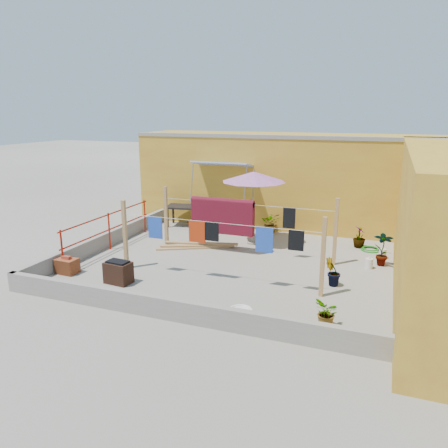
{
  "coord_description": "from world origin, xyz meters",
  "views": [
    {
      "loc": [
        3.69,
        -10.52,
        3.97
      ],
      "look_at": [
        -0.44,
        0.3,
        0.96
      ],
      "focal_mm": 35.0,
      "sensor_mm": 36.0,
      "label": 1
    }
  ],
  "objects": [
    {
      "name": "plant_right_c",
      "position": [
        2.82,
        -2.8,
        0.28
      ],
      "size": [
        0.55,
        0.6,
        0.55
      ],
      "primitive_type": "imported",
      "rotation": [
        0.0,
        0.0,
        4.99
      ],
      "color": "#1E5C1A",
      "rests_on": "ground"
    },
    {
      "name": "plant_back_a",
      "position": [
        0.14,
        3.2,
        0.35
      ],
      "size": [
        0.75,
        0.69,
        0.7
      ],
      "primitive_type": "imported",
      "rotation": [
        0.0,
        0.0,
        0.25
      ],
      "color": "#1E5C1A",
      "rests_on": "ground"
    },
    {
      "name": "brazier",
      "position": [
        -2.12,
        -2.33,
        0.27
      ],
      "size": [
        0.65,
        0.46,
        0.55
      ],
      "color": "#321B13",
      "rests_on": "ground"
    },
    {
      "name": "water_jug_b",
      "position": [
        3.39,
        0.81,
        0.14
      ],
      "size": [
        0.2,
        0.2,
        0.31
      ],
      "color": "silver",
      "rests_on": "ground"
    },
    {
      "name": "clothesline_rig",
      "position": [
        -0.54,
        0.57,
        1.02
      ],
      "size": [
        5.09,
        2.35,
        1.8
      ],
      "color": "tan",
      "rests_on": "ground"
    },
    {
      "name": "ground",
      "position": [
        0.0,
        0.0,
        0.0
      ],
      "size": [
        80.0,
        80.0,
        0.0
      ],
      "primitive_type": "plane",
      "color": "#9E998E",
      "rests_on": "ground"
    },
    {
      "name": "lumber_pile",
      "position": [
        -1.49,
        0.83,
        0.07
      ],
      "size": [
        2.25,
        1.19,
        0.14
      ],
      "color": "tan",
      "rests_on": "ground"
    },
    {
      "name": "water_jug_a",
      "position": [
        3.7,
        1.78,
        0.14
      ],
      "size": [
        0.2,
        0.2,
        0.31
      ],
      "color": "silver",
      "rests_on": "ground"
    },
    {
      "name": "patio_umbrella",
      "position": [
        -0.08,
        1.85,
        2.06
      ],
      "size": [
        2.28,
        2.28,
        2.3
      ],
      "color": "gray",
      "rests_on": "ground"
    },
    {
      "name": "green_hose",
      "position": [
        3.36,
        2.42,
        0.04
      ],
      "size": [
        0.55,
        0.55,
        0.08
      ],
      "color": "#1A761A",
      "rests_on": "ground"
    },
    {
      "name": "plant_back_b",
      "position": [
        3.01,
        2.6,
        0.32
      ],
      "size": [
        0.47,
        0.47,
        0.65
      ],
      "primitive_type": "imported",
      "rotation": [
        0.0,
        0.0,
        1.92
      ],
      "color": "#1E5C1A",
      "rests_on": "ground"
    },
    {
      "name": "plant_right_b",
      "position": [
        2.65,
        -0.72,
        0.34
      ],
      "size": [
        0.48,
        0.47,
        0.69
      ],
      "primitive_type": "imported",
      "rotation": [
        0.0,
        0.0,
        3.79
      ],
      "color": "#1E5C1A",
      "rests_on": "ground"
    },
    {
      "name": "brick_stack",
      "position": [
        -3.69,
        -2.25,
        0.19
      ],
      "size": [
        0.54,
        0.4,
        0.45
      ],
      "color": "#9C4924",
      "rests_on": "ground"
    },
    {
      "name": "plant_right_a",
      "position": [
        3.7,
        1.16,
        0.47
      ],
      "size": [
        0.54,
        0.41,
        0.94
      ],
      "primitive_type": "imported",
      "rotation": [
        0.0,
        0.0,
        2.98
      ],
      "color": "#1E5C1A",
      "rests_on": "ground"
    },
    {
      "name": "red_railing",
      "position": [
        -3.85,
        -0.2,
        0.72
      ],
      "size": [
        0.05,
        4.2,
        1.1
      ],
      "color": "#A42010",
      "rests_on": "ground"
    },
    {
      "name": "parapet_left",
      "position": [
        -4.08,
        0.0,
        0.22
      ],
      "size": [
        0.16,
        7.3,
        0.44
      ],
      "primitive_type": "cube",
      "color": "gray",
      "rests_on": "ground"
    },
    {
      "name": "white_basin",
      "position": [
        1.11,
        -2.83,
        0.05
      ],
      "size": [
        0.51,
        0.51,
        0.09
      ],
      "color": "silver",
      "rests_on": "ground"
    },
    {
      "name": "wall_back",
      "position": [
        0.5,
        4.69,
        1.61
      ],
      "size": [
        11.0,
        3.27,
        3.21
      ],
      "color": "gold",
      "rests_on": "ground"
    },
    {
      "name": "parapet_front",
      "position": [
        0.0,
        -3.58,
        0.22
      ],
      "size": [
        8.3,
        0.16,
        0.44
      ],
      "primitive_type": "cube",
      "color": "gray",
      "rests_on": "ground"
    },
    {
      "name": "outdoor_table",
      "position": [
        -2.83,
        3.07,
        0.66
      ],
      "size": [
        1.66,
        1.02,
        0.73
      ],
      "color": "black",
      "rests_on": "ground"
    }
  ]
}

